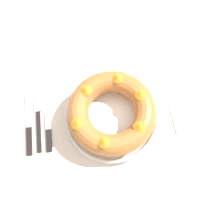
{
  "coord_description": "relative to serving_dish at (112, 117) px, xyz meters",
  "views": [
    {
      "loc": [
        -0.03,
        -0.25,
        1.59
      ],
      "look_at": [
        0.0,
        0.02,
        0.83
      ],
      "focal_mm": 42.0,
      "sensor_mm": 36.0,
      "label": 1
    }
  ],
  "objects": [
    {
      "name": "napkin",
      "position": [
        0.27,
        -0.03,
        -0.01
      ],
      "size": [
        0.15,
        0.11,
        0.0
      ],
      "primitive_type": "cube",
      "rotation": [
        0.0,
        0.0,
        0.05
      ],
      "color": "#B2D1B7",
      "rests_on": "dining_table"
    },
    {
      "name": "fork",
      "position": [
        -0.24,
        0.03,
        -0.01
      ],
      "size": [
        0.02,
        0.19,
        0.01
      ],
      "rotation": [
        0.0,
        0.0,
        0.02
      ],
      "color": "black",
      "rests_on": "dining_table"
    },
    {
      "name": "serving_knife",
      "position": [
        -0.27,
        -0.0,
        -0.01
      ],
      "size": [
        0.02,
        0.2,
        0.01
      ],
      "rotation": [
        0.0,
        0.0,
        -0.06
      ],
      "color": "black",
      "rests_on": "dining_table"
    },
    {
      "name": "dining_table",
      "position": [
        -0.0,
        -0.02,
        -0.1
      ],
      "size": [
        1.27,
        1.3,
        0.77
      ],
      "color": "beige",
      "rests_on": "ground_plane"
    },
    {
      "name": "cake_knife",
      "position": [
        -0.21,
        -0.02,
        -0.01
      ],
      "size": [
        0.02,
        0.16,
        0.01
      ],
      "rotation": [
        0.0,
        0.0,
        0.06
      ],
      "color": "black",
      "rests_on": "dining_table"
    },
    {
      "name": "ground_plane",
      "position": [
        -0.0,
        -0.02,
        -0.79
      ],
      "size": [
        8.0,
        8.0,
        0.0
      ],
      "primitive_type": "plane",
      "color": "#4C4742"
    },
    {
      "name": "serving_dish",
      "position": [
        0.0,
        0.0,
        0.0
      ],
      "size": [
        0.3,
        0.3,
        0.03
      ],
      "color": "white",
      "rests_on": "dining_table"
    },
    {
      "name": "bundt_cake",
      "position": [
        -0.0,
        -0.0,
        0.05
      ],
      "size": [
        0.27,
        0.27,
        0.08
      ],
      "color": "#C67538",
      "rests_on": "serving_dish"
    }
  ]
}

